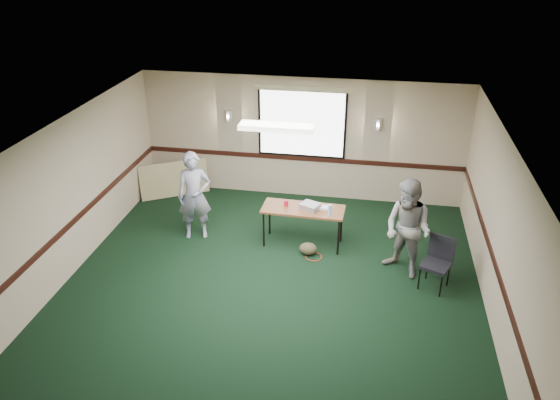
% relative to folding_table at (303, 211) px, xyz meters
% --- Properties ---
extents(ground, '(8.00, 8.00, 0.00)m').
position_rel_folding_table_xyz_m(ground, '(-0.34, -1.88, -0.71)').
color(ground, black).
rests_on(ground, ground).
extents(room_shell, '(8.00, 8.02, 8.00)m').
position_rel_folding_table_xyz_m(room_shell, '(-0.34, 0.24, 0.87)').
color(room_shell, tan).
rests_on(room_shell, ground).
extents(folding_table, '(1.55, 0.67, 0.77)m').
position_rel_folding_table_xyz_m(folding_table, '(0.00, 0.00, 0.00)').
color(folding_table, brown).
rests_on(folding_table, ground).
extents(projector, '(0.41, 0.39, 0.11)m').
position_rel_folding_table_xyz_m(projector, '(0.13, -0.00, 0.11)').
color(projector, gray).
rests_on(projector, folding_table).
extents(game_console, '(0.21, 0.18, 0.05)m').
position_rel_folding_table_xyz_m(game_console, '(0.37, 0.05, 0.08)').
color(game_console, white).
rests_on(game_console, folding_table).
extents(red_cup, '(0.08, 0.08, 0.12)m').
position_rel_folding_table_xyz_m(red_cup, '(-0.33, 0.03, 0.11)').
color(red_cup, '#BA0C27').
rests_on(red_cup, folding_table).
extents(water_bottle, '(0.06, 0.06, 0.21)m').
position_rel_folding_table_xyz_m(water_bottle, '(0.50, -0.19, 0.16)').
color(water_bottle, '#96CFF5').
rests_on(water_bottle, folding_table).
extents(duffel_bag, '(0.37, 0.30, 0.23)m').
position_rel_folding_table_xyz_m(duffel_bag, '(0.15, -0.36, -0.59)').
color(duffel_bag, '#424125').
rests_on(duffel_bag, ground).
extents(cable_coil, '(0.33, 0.33, 0.02)m').
position_rel_folding_table_xyz_m(cable_coil, '(0.27, -0.44, -0.70)').
color(cable_coil, red).
rests_on(cable_coil, ground).
extents(folded_table, '(1.43, 0.98, 0.78)m').
position_rel_folding_table_xyz_m(folded_table, '(-3.15, 1.61, -0.32)').
color(folded_table, tan).
rests_on(folded_table, ground).
extents(conference_chair, '(0.59, 0.60, 0.91)m').
position_rel_folding_table_xyz_m(conference_chair, '(2.41, -0.94, -0.18)').
color(conference_chair, black).
rests_on(conference_chair, ground).
extents(person_left, '(0.73, 0.58, 1.75)m').
position_rel_folding_table_xyz_m(person_left, '(-2.09, -0.06, 0.16)').
color(person_left, '#445495').
rests_on(person_left, ground).
extents(person_right, '(1.09, 1.06, 1.77)m').
position_rel_folding_table_xyz_m(person_right, '(1.88, -0.67, 0.17)').
color(person_right, '#6D81AA').
rests_on(person_right, ground).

